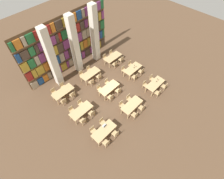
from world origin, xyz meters
TOP-DOWN VIEW (x-y plane):
  - ground_plane at (0.00, 0.00)m, footprint 40.00×40.00m
  - bookshelf_bank at (0.00, 5.56)m, footprint 9.71×0.35m
  - pillar_left at (-2.45, 4.41)m, footprint 0.60×0.60m
  - pillar_center at (0.00, 4.41)m, footprint 0.60×0.60m
  - pillar_right at (2.45, 4.41)m, footprint 0.60×0.60m
  - reading_table_0 at (-3.32, -2.60)m, footprint 1.97×0.87m
  - chair_0 at (-3.80, -3.32)m, footprint 0.42×0.40m
  - chair_1 at (-3.80, -1.88)m, footprint 0.42×0.40m
  - chair_2 at (-2.80, -3.32)m, footprint 0.42×0.40m
  - chair_3 at (-2.80, -1.88)m, footprint 0.42×0.40m
  - laptop at (-3.01, -2.36)m, footprint 0.32×0.22m
  - reading_table_1 at (-0.06, -2.63)m, footprint 1.97×0.87m
  - chair_4 at (-0.51, -3.35)m, footprint 0.42×0.40m
  - chair_5 at (-0.51, -1.91)m, footprint 0.42×0.40m
  - chair_6 at (0.43, -3.35)m, footprint 0.42×0.40m
  - chair_7 at (0.43, -1.91)m, footprint 0.42×0.40m
  - reading_table_2 at (3.22, -2.70)m, footprint 1.97×0.87m
  - chair_8 at (2.69, -3.42)m, footprint 0.42×0.40m
  - chair_9 at (2.69, -1.98)m, footprint 0.42×0.40m
  - chair_10 at (3.75, -3.42)m, footprint 0.42×0.40m
  - chair_11 at (3.75, -1.98)m, footprint 0.42×0.40m
  - desk_lamp_0 at (3.49, -2.65)m, footprint 0.14×0.14m
  - reading_table_3 at (-3.35, 0.02)m, footprint 1.97×0.87m
  - chair_12 at (-3.80, -0.70)m, footprint 0.42×0.40m
  - chair_13 at (-3.80, 0.74)m, footprint 0.42×0.40m
  - chair_14 at (-2.85, -0.70)m, footprint 0.42×0.40m
  - chair_15 at (-2.85, 0.74)m, footprint 0.42×0.40m
  - reading_table_4 at (-0.05, 0.05)m, footprint 1.97×0.87m
  - chair_16 at (-0.59, -0.67)m, footprint 0.42×0.40m
  - chair_17 at (-0.59, 0.77)m, footprint 0.42×0.40m
  - chair_18 at (0.42, -0.67)m, footprint 0.42×0.40m
  - chair_19 at (0.42, 0.77)m, footprint 0.42×0.40m
  - reading_table_5 at (3.32, 0.05)m, footprint 1.97×0.87m
  - chair_20 at (2.78, -0.67)m, footprint 0.42×0.40m
  - chair_21 at (2.78, 0.77)m, footprint 0.42×0.40m
  - chair_22 at (3.81, -0.67)m, footprint 0.42×0.40m
  - chair_23 at (3.81, 0.77)m, footprint 0.42×0.40m
  - desk_lamp_1 at (3.47, 0.00)m, footprint 0.14×0.14m
  - reading_table_6 at (-3.20, 2.70)m, footprint 1.97×0.87m
  - chair_24 at (-3.71, 1.98)m, footprint 0.42×0.40m
  - chair_25 at (-3.71, 3.42)m, footprint 0.42×0.40m
  - chair_26 at (-2.74, 1.98)m, footprint 0.42×0.40m
  - chair_27 at (-2.74, 3.42)m, footprint 0.42×0.40m
  - reading_table_7 at (-0.04, 2.59)m, footprint 1.97×0.87m
  - chair_28 at (-0.57, 1.87)m, footprint 0.42×0.40m
  - chair_29 at (-0.57, 3.31)m, footprint 0.42×0.40m
  - chair_30 at (0.41, 1.87)m, footprint 0.42×0.40m
  - chair_31 at (0.41, 3.31)m, footprint 0.42×0.40m
  - reading_table_8 at (3.21, 2.66)m, footprint 1.97×0.87m
  - chair_32 at (2.77, 1.94)m, footprint 0.42×0.40m
  - chair_33 at (2.77, 3.38)m, footprint 0.42×0.40m
  - chair_34 at (3.75, 1.94)m, footprint 0.42×0.40m
  - chair_35 at (3.75, 3.38)m, footprint 0.42×0.40m

SIDE VIEW (x-z plane):
  - ground_plane at x=0.00m, z-range 0.00..0.00m
  - chair_0 at x=-3.80m, z-range 0.03..0.89m
  - chair_1 at x=-3.80m, z-range 0.03..0.89m
  - chair_2 at x=-2.80m, z-range 0.03..0.89m
  - chair_3 at x=-2.80m, z-range 0.03..0.89m
  - chair_4 at x=-0.51m, z-range 0.03..0.89m
  - chair_5 at x=-0.51m, z-range 0.03..0.89m
  - chair_6 at x=0.43m, z-range 0.03..0.89m
  - chair_7 at x=0.43m, z-range 0.03..0.89m
  - chair_8 at x=2.69m, z-range 0.03..0.89m
  - chair_9 at x=2.69m, z-range 0.03..0.89m
  - chair_10 at x=3.75m, z-range 0.03..0.89m
  - chair_11 at x=3.75m, z-range 0.03..0.89m
  - chair_12 at x=-3.80m, z-range 0.03..0.89m
  - chair_13 at x=-3.80m, z-range 0.03..0.89m
  - chair_14 at x=-2.85m, z-range 0.03..0.89m
  - chair_15 at x=-2.85m, z-range 0.03..0.89m
  - chair_16 at x=-0.59m, z-range 0.03..0.89m
  - chair_17 at x=-0.59m, z-range 0.03..0.89m
  - chair_18 at x=0.42m, z-range 0.03..0.89m
  - chair_19 at x=0.42m, z-range 0.03..0.89m
  - chair_20 at x=2.78m, z-range 0.03..0.89m
  - chair_21 at x=2.78m, z-range 0.03..0.89m
  - chair_22 at x=3.81m, z-range 0.03..0.89m
  - chair_23 at x=3.81m, z-range 0.03..0.89m
  - chair_24 at x=-3.71m, z-range 0.03..0.89m
  - chair_25 at x=-3.71m, z-range 0.03..0.89m
  - chair_26 at x=-2.74m, z-range 0.03..0.89m
  - chair_27 at x=-2.74m, z-range 0.03..0.89m
  - chair_28 at x=-0.57m, z-range 0.03..0.89m
  - chair_29 at x=-0.57m, z-range 0.03..0.89m
  - chair_30 at x=0.41m, z-range 0.03..0.89m
  - chair_31 at x=0.41m, z-range 0.03..0.89m
  - chair_32 at x=2.77m, z-range 0.03..0.89m
  - chair_33 at x=2.77m, z-range 0.03..0.89m
  - chair_34 at x=3.75m, z-range 0.03..0.89m
  - chair_35 at x=3.75m, z-range 0.03..0.89m
  - reading_table_0 at x=-3.32m, z-range 0.29..1.05m
  - reading_table_1 at x=-0.06m, z-range 0.29..1.05m
  - reading_table_2 at x=3.22m, z-range 0.29..1.05m
  - reading_table_3 at x=-3.35m, z-range 0.29..1.05m
  - reading_table_4 at x=-0.05m, z-range 0.29..1.05m
  - reading_table_5 at x=3.32m, z-range 0.29..1.05m
  - reading_table_6 at x=-3.20m, z-range 0.29..1.05m
  - reading_table_7 at x=-0.04m, z-range 0.29..1.05m
  - reading_table_8 at x=3.21m, z-range 0.29..1.05m
  - laptop at x=-3.01m, z-range 0.69..0.90m
  - desk_lamp_1 at x=3.47m, z-range 0.82..1.22m
  - desk_lamp_0 at x=3.49m, z-range 0.83..1.26m
  - bookshelf_bank at x=0.00m, z-range -0.09..5.41m
  - pillar_left at x=-2.45m, z-range 0.00..6.00m
  - pillar_center at x=0.00m, z-range 0.00..6.00m
  - pillar_right at x=2.45m, z-range 0.00..6.00m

